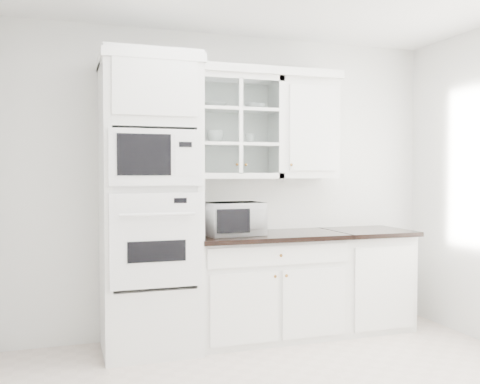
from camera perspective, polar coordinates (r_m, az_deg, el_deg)
name	(u,v)px	position (r m, az deg, el deg)	size (l,w,h in m)	color
room_shell	(283,124)	(3.64, 4.59, 7.24)	(4.00, 3.50, 2.70)	white
oven_column	(150,204)	(4.39, -9.61, -1.24)	(0.76, 0.68, 2.40)	white
base_cabinet_run	(267,285)	(4.78, 2.87, -9.87)	(1.32, 0.67, 0.92)	white
extra_base_cabinet	(366,278)	(5.22, 13.29, -8.90)	(0.72, 0.67, 0.92)	white
upper_cabinet_glass	(235,127)	(4.74, -0.54, 6.90)	(0.80, 0.33, 0.90)	white
upper_cabinet_solid	(305,129)	(4.99, 6.92, 6.64)	(0.55, 0.33, 0.90)	white
crown_molding	(224,71)	(4.75, -1.68, 12.79)	(2.14, 0.38, 0.07)	white
countertop_microwave	(233,219)	(4.56, -0.76, -2.85)	(0.48, 0.40, 0.28)	white
bowl_a	(215,106)	(4.70, -2.66, 9.20)	(0.20, 0.20, 0.05)	white
bowl_b	(255,107)	(4.83, 1.66, 9.06)	(0.18, 0.18, 0.06)	white
cup_a	(215,137)	(4.68, -2.67, 5.91)	(0.14, 0.14, 0.11)	white
cup_b	(250,139)	(4.76, 1.10, 5.71)	(0.09, 0.09, 0.09)	white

